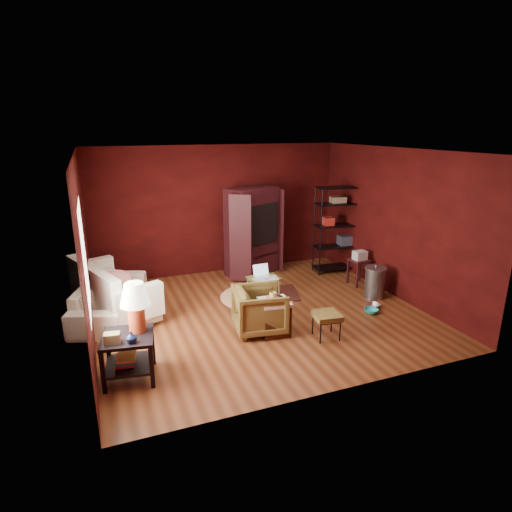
{
  "coord_description": "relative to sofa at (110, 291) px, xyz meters",
  "views": [
    {
      "loc": [
        -2.57,
        -6.45,
        3.18
      ],
      "look_at": [
        0.0,
        0.2,
        1.0
      ],
      "focal_mm": 30.0,
      "sensor_mm": 36.0,
      "label": 1
    }
  ],
  "objects": [
    {
      "name": "pet_bowl_steel",
      "position": [
        4.47,
        -1.43,
        -0.29
      ],
      "size": [
        0.26,
        0.1,
        0.25
      ],
      "primitive_type": "imported",
      "rotation": [
        0.0,
        0.0,
        0.17
      ],
      "color": "silver",
      "rests_on": "ground"
    },
    {
      "name": "pet_bowl_turquoise",
      "position": [
        4.29,
        -1.64,
        -0.29
      ],
      "size": [
        0.26,
        0.16,
        0.25
      ],
      "primitive_type": "imported",
      "rotation": [
        0.0,
        0.0,
        -0.34
      ],
      "color": "#29C0BD",
      "rests_on": "ground"
    },
    {
      "name": "mug",
      "position": [
        2.34,
        -1.75,
        0.27
      ],
      "size": [
        0.13,
        0.11,
        0.12
      ],
      "primitive_type": "imported",
      "rotation": [
        0.0,
        0.0,
        0.13
      ],
      "color": "#D1C766",
      "rests_on": "hamper"
    },
    {
      "name": "hamper",
      "position": [
        2.38,
        -1.73,
        -0.12
      ],
      "size": [
        0.5,
        0.5,
        0.64
      ],
      "rotation": [
        0.0,
        0.0,
        -0.1
      ],
      "color": "#472010",
      "rests_on": "ground"
    },
    {
      "name": "sofa_cushions",
      "position": [
        0.02,
        -0.05,
        0.01
      ],
      "size": [
        1.47,
        2.21,
        0.86
      ],
      "rotation": [
        0.0,
        0.0,
        0.36
      ],
      "color": "white",
      "rests_on": "sofa"
    },
    {
      "name": "sofa",
      "position": [
        0.0,
        0.0,
        0.0
      ],
      "size": [
        1.27,
        2.22,
        0.83
      ],
      "primitive_type": "imported",
      "rotation": [
        0.0,
        0.0,
        1.24
      ],
      "color": "white",
      "rests_on": "ground"
    },
    {
      "name": "small_stand",
      "position": [
        4.89,
        -0.33,
        0.12
      ],
      "size": [
        0.39,
        0.39,
        0.72
      ],
      "rotation": [
        0.0,
        0.0,
        0.08
      ],
      "color": "#391015",
      "rests_on": "ground"
    },
    {
      "name": "laptop_desk",
      "position": [
        2.7,
        -0.46,
        0.02
      ],
      "size": [
        0.58,
        0.47,
        0.7
      ],
      "rotation": [
        0.0,
        0.0,
        0.05
      ],
      "color": "brown",
      "rests_on": "ground"
    },
    {
      "name": "wire_shelving",
      "position": [
        4.88,
        0.58,
        0.64
      ],
      "size": [
        0.98,
        0.52,
        1.93
      ],
      "rotation": [
        0.0,
        0.0,
        -0.12
      ],
      "color": "black",
      "rests_on": "ground"
    },
    {
      "name": "armchair",
      "position": [
        2.2,
        -1.56,
        -0.02
      ],
      "size": [
        0.84,
        0.88,
        0.8
      ],
      "primitive_type": "imported",
      "rotation": [
        0.0,
        0.0,
        1.42
      ],
      "color": "black",
      "rests_on": "ground"
    },
    {
      "name": "side_table",
      "position": [
        0.19,
        -2.15,
        0.35
      ],
      "size": [
        0.74,
        0.74,
        1.28
      ],
      "rotation": [
        0.0,
        0.0,
        -0.16
      ],
      "color": "black",
      "rests_on": "ground"
    },
    {
      "name": "rug_oriental",
      "position": [
        2.87,
        -0.15,
        -0.4
      ],
      "size": [
        1.45,
        1.14,
        0.01
      ],
      "rotation": [
        0.0,
        0.0,
        -0.26
      ],
      "color": "#501A15",
      "rests_on": "ground"
    },
    {
      "name": "tv_armoire",
      "position": [
        3.09,
        1.11,
        0.58
      ],
      "size": [
        1.39,
        1.14,
        1.92
      ],
      "rotation": [
        0.0,
        0.0,
        0.41
      ],
      "color": "#391015",
      "rests_on": "ground"
    },
    {
      "name": "room",
      "position": [
        2.41,
        -0.94,
        0.99
      ],
      "size": [
        5.54,
        5.04,
        2.84
      ],
      "color": "brown",
      "rests_on": "ground"
    },
    {
      "name": "rug_round",
      "position": [
        2.68,
        -0.22,
        -0.41
      ],
      "size": [
        1.45,
        1.45,
        0.01
      ],
      "rotation": [
        0.0,
        0.0,
        0.01
      ],
      "color": "#F5EACC",
      "rests_on": "ground"
    },
    {
      "name": "footstool",
      "position": [
        3.08,
        -2.14,
        -0.06
      ],
      "size": [
        0.45,
        0.45,
        0.41
      ],
      "rotation": [
        0.0,
        0.0,
        -0.12
      ],
      "color": "black",
      "rests_on": "ground"
    },
    {
      "name": "vase",
      "position": [
        0.16,
        -2.4,
        0.26
      ],
      "size": [
        0.17,
        0.17,
        0.13
      ],
      "primitive_type": "imported",
      "rotation": [
        0.0,
        0.0,
        -0.27
      ],
      "color": "#0D1842",
      "rests_on": "side_table"
    },
    {
      "name": "trash_can",
      "position": [
        4.77,
        -1.04,
        -0.11
      ],
      "size": [
        0.54,
        0.54,
        0.65
      ],
      "rotation": [
        0.0,
        0.0,
        -0.39
      ],
      "color": "gray",
      "rests_on": "ground"
    }
  ]
}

